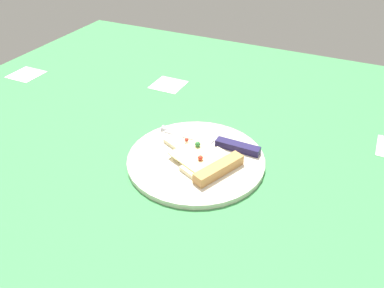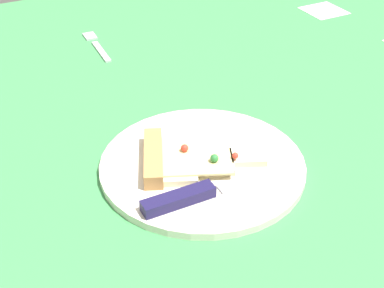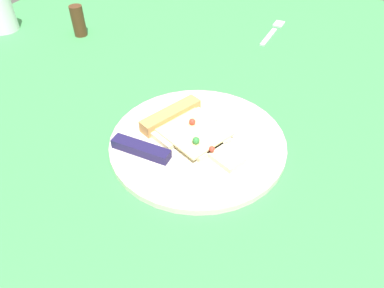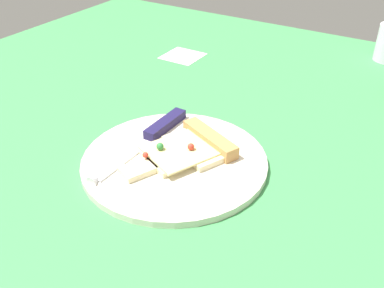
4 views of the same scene
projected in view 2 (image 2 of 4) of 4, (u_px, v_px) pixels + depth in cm
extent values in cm
cube|color=#3D8C4C|center=(201.00, 156.00, 83.77)|extent=(154.38, 154.38, 3.00)
cube|color=white|center=(324.00, 11.00, 129.92)|extent=(9.00, 9.00, 0.20)
cylinder|color=silver|center=(202.00, 165.00, 78.33)|extent=(29.55, 29.55, 1.14)
cube|color=beige|center=(175.00, 160.00, 77.50)|extent=(12.48, 9.89, 1.00)
cube|color=beige|center=(213.00, 159.00, 77.80)|extent=(8.84, 8.01, 1.00)
cube|color=beige|center=(247.00, 157.00, 78.08)|extent=(5.37, 6.20, 1.00)
cube|color=#EDD88C|center=(196.00, 156.00, 77.30)|extent=(12.42, 12.84, 0.30)
cube|color=tan|center=(153.00, 158.00, 77.00)|extent=(12.04, 7.17, 2.20)
sphere|color=red|center=(185.00, 148.00, 77.64)|extent=(1.09, 1.09, 1.09)
sphere|color=red|center=(235.00, 156.00, 76.26)|extent=(0.93, 0.93, 0.93)
sphere|color=#2D7A38|center=(214.00, 158.00, 75.54)|extent=(1.18, 1.18, 1.18)
cube|color=silver|center=(257.00, 177.00, 74.90)|extent=(2.09, 12.02, 0.30)
cone|color=silver|center=(293.00, 165.00, 77.13)|extent=(2.02, 2.02, 2.00)
cube|color=#1E1947|center=(178.00, 199.00, 70.07)|extent=(2.28, 10.02, 1.60)
cube|color=silver|center=(101.00, 51.00, 110.56)|extent=(10.05, 1.72, 0.80)
cube|color=silver|center=(90.00, 35.00, 116.93)|extent=(3.72, 2.58, 0.80)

